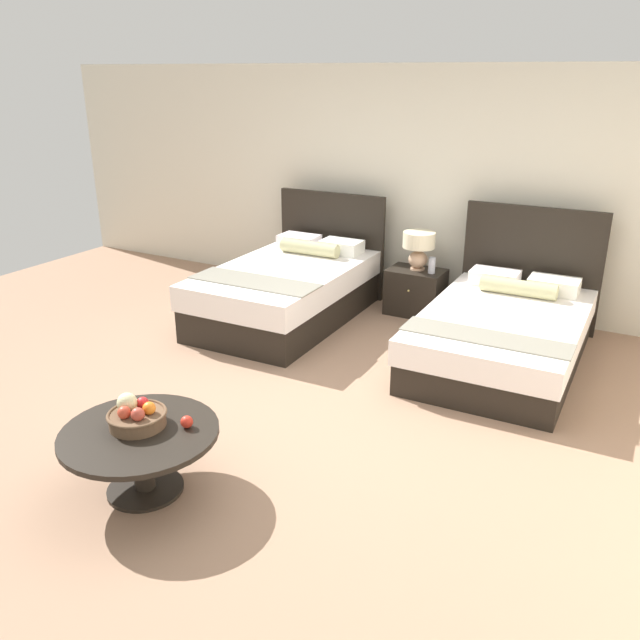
{
  "coord_description": "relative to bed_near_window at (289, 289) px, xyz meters",
  "views": [
    {
      "loc": [
        2.32,
        -3.88,
        2.48
      ],
      "look_at": [
        -0.1,
        0.48,
        0.57
      ],
      "focal_mm": 36.64,
      "sensor_mm": 36.0,
      "label": 1
    }
  ],
  "objects": [
    {
      "name": "fruit_bowl",
      "position": [
        0.76,
        -3.02,
        0.18
      ],
      "size": [
        0.37,
        0.37,
        0.2
      ],
      "color": "brown",
      "rests_on": "coffee_table"
    },
    {
      "name": "wall_back",
      "position": [
        1.14,
        1.29,
        0.95
      ],
      "size": [
        10.39,
        0.12,
        2.56
      ],
      "primitive_type": "cube",
      "color": "beige",
      "rests_on": "ground"
    },
    {
      "name": "ground_plane",
      "position": [
        1.14,
        -1.68,
        -0.33
      ],
      "size": [
        10.39,
        9.54,
        0.02
      ],
      "primitive_type": "cube",
      "color": "#9D785E"
    },
    {
      "name": "nightstand",
      "position": [
        1.12,
        0.78,
        -0.08
      ],
      "size": [
        0.59,
        0.43,
        0.49
      ],
      "color": "black",
      "rests_on": "ground"
    },
    {
      "name": "vase",
      "position": [
        1.3,
        0.74,
        0.25
      ],
      "size": [
        0.07,
        0.07,
        0.17
      ],
      "color": "#B5B7C2",
      "rests_on": "nightstand"
    },
    {
      "name": "bed_near_window",
      "position": [
        0.0,
        0.0,
        0.0
      ],
      "size": [
        1.33,
        2.18,
        1.19
      ],
      "color": "black",
      "rests_on": "ground"
    },
    {
      "name": "table_lamp",
      "position": [
        1.12,
        0.8,
        0.43
      ],
      "size": [
        0.34,
        0.34,
        0.41
      ],
      "color": "tan",
      "rests_on": "nightstand"
    },
    {
      "name": "bed_near_corner",
      "position": [
        2.27,
        0.02,
        -0.04
      ],
      "size": [
        1.39,
        2.19,
        1.24
      ],
      "color": "black",
      "rests_on": "ground"
    },
    {
      "name": "coffee_table",
      "position": [
        0.81,
        -3.07,
        0.01
      ],
      "size": [
        0.97,
        0.97,
        0.43
      ],
      "color": "black",
      "rests_on": "ground"
    },
    {
      "name": "loose_apple",
      "position": [
        1.05,
        -2.89,
        0.14
      ],
      "size": [
        0.08,
        0.08,
        0.08
      ],
      "color": "red",
      "rests_on": "coffee_table"
    }
  ]
}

